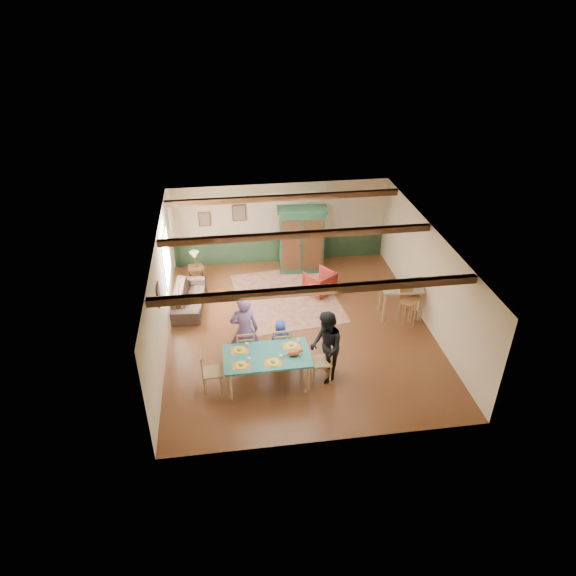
{
  "coord_description": "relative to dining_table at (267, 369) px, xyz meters",
  "views": [
    {
      "loc": [
        -1.86,
        -11.23,
        8.15
      ],
      "look_at": [
        -0.25,
        0.26,
        1.15
      ],
      "focal_mm": 32.0,
      "sensor_mm": 36.0,
      "label": 1
    }
  ],
  "objects": [
    {
      "name": "picture_back_a",
      "position": [
        -0.24,
        6.04,
        1.39
      ],
      "size": [
        0.45,
        0.04,
        0.55
      ],
      "primitive_type": null,
      "color": "#7B6C59",
      "rests_on": "wall_back"
    },
    {
      "name": "place_setting_far_left",
      "position": [
        -0.61,
        0.27,
        0.47
      ],
      "size": [
        0.44,
        0.33,
        0.11
      ],
      "primitive_type": null,
      "rotation": [
        0.0,
        0.0,
        0.01
      ],
      "color": "yellow",
      "rests_on": "dining_table"
    },
    {
      "name": "person_man",
      "position": [
        -0.45,
        0.87,
        0.53
      ],
      "size": [
        0.69,
        0.46,
        1.89
      ],
      "primitive_type": "imported",
      "rotation": [
        0.0,
        0.0,
        3.15
      ],
      "color": "#76538F",
      "rests_on": "floor"
    },
    {
      "name": "table_lamp",
      "position": [
        -1.7,
        4.95,
        0.4
      ],
      "size": [
        0.3,
        0.3,
        0.51
      ],
      "primitive_type": null,
      "rotation": [
        0.0,
        0.0,
        0.07
      ],
      "color": "#D0C486",
      "rests_on": "end_table"
    },
    {
      "name": "dining_chair_end_right",
      "position": [
        1.26,
        0.01,
        0.11
      ],
      "size": [
        0.49,
        0.47,
        1.04
      ],
      "primitive_type": null,
      "rotation": [
        0.0,
        0.0,
        -1.56
      ],
      "color": "#99794C",
      "rests_on": "floor"
    },
    {
      "name": "ceiling_beam_back",
      "position": [
        1.06,
        5.07,
        2.2
      ],
      "size": [
        6.95,
        0.16,
        0.16
      ],
      "primitive_type": "cube",
      "color": "black",
      "rests_on": "ceiling"
    },
    {
      "name": "bar_stool_right",
      "position": [
        4.29,
        2.1,
        0.2
      ],
      "size": [
        0.49,
        0.52,
        1.21
      ],
      "primitive_type": null,
      "rotation": [
        0.0,
        0.0,
        0.12
      ],
      "color": "#9E663D",
      "rests_on": "floor"
    },
    {
      "name": "window_left",
      "position": [
        -2.41,
        3.77,
        1.14
      ],
      "size": [
        0.06,
        1.6,
        1.3
      ],
      "primitive_type": null,
      "color": "white",
      "rests_on": "wall_left"
    },
    {
      "name": "end_table",
      "position": [
        -1.7,
        4.95,
        -0.13
      ],
      "size": [
        0.51,
        0.51,
        0.56
      ],
      "primitive_type": null,
      "rotation": [
        0.0,
        0.0,
        0.12
      ],
      "color": "black",
      "rests_on": "floor"
    },
    {
      "name": "wainscot_back",
      "position": [
        1.06,
        6.05,
        0.04
      ],
      "size": [
        6.95,
        0.03,
        0.9
      ],
      "primitive_type": "cube",
      "color": "#1A301D",
      "rests_on": "floor"
    },
    {
      "name": "dining_table",
      "position": [
        0.0,
        0.0,
        0.0
      ],
      "size": [
        1.98,
        1.12,
        0.82
      ],
      "primitive_type": null,
      "rotation": [
        0.0,
        0.0,
        0.01
      ],
      "color": "#216864",
      "rests_on": "floor"
    },
    {
      "name": "sofa",
      "position": [
        -1.89,
        3.6,
        -0.11
      ],
      "size": [
        0.98,
        2.11,
        0.6
      ],
      "primitive_type": "imported",
      "rotation": [
        0.0,
        0.0,
        1.48
      ],
      "color": "#342721",
      "rests_on": "floor"
    },
    {
      "name": "picture_back_b",
      "position": [
        -1.34,
        6.04,
        1.24
      ],
      "size": [
        0.38,
        0.04,
        0.48
      ],
      "primitive_type": null,
      "color": "#7B6C59",
      "rests_on": "wall_back"
    },
    {
      "name": "dining_chair_far_right",
      "position": [
        0.43,
        0.79,
        0.11
      ],
      "size": [
        0.47,
        0.49,
        1.04
      ],
      "primitive_type": null,
      "rotation": [
        0.0,
        0.0,
        3.15
      ],
      "color": "#99794C",
      "rests_on": "floor"
    },
    {
      "name": "dining_chair_end_left",
      "position": [
        -1.26,
        -0.01,
        0.11
      ],
      "size": [
        0.49,
        0.47,
        1.04
      ],
      "primitive_type": null,
      "rotation": [
        0.0,
        0.0,
        1.58
      ],
      "color": "#99794C",
      "rests_on": "floor"
    },
    {
      "name": "person_woman",
      "position": [
        1.37,
        0.01,
        0.49
      ],
      "size": [
        0.69,
        0.89,
        1.81
      ],
      "primitive_type": "imported",
      "rotation": [
        0.0,
        0.0,
        -1.56
      ],
      "color": "black",
      "rests_on": "floor"
    },
    {
      "name": "place_setting_near_center",
      "position": [
        0.11,
        -0.27,
        0.47
      ],
      "size": [
        0.44,
        0.33,
        0.11
      ],
      "primitive_type": null,
      "rotation": [
        0.0,
        0.0,
        0.01
      ],
      "color": "yellow",
      "rests_on": "dining_table"
    },
    {
      "name": "armoire",
      "position": [
        1.65,
        5.28,
        0.67
      ],
      "size": [
        1.58,
        0.75,
        2.16
      ],
      "primitive_type": "cube",
      "rotation": [
        0.0,
        0.0,
        -0.09
      ],
      "color": "#153421",
      "rests_on": "floor"
    },
    {
      "name": "armchair",
      "position": [
        1.98,
        3.85,
        -0.05
      ],
      "size": [
        1.07,
        1.08,
        0.72
      ],
      "primitive_type": "imported",
      "rotation": [
        0.0,
        0.0,
        -2.55
      ],
      "color": "#561111",
      "rests_on": "floor"
    },
    {
      "name": "bar_stool_left",
      "position": [
        4.0,
        1.86,
        0.17
      ],
      "size": [
        0.45,
        0.49,
        1.16
      ],
      "primitive_type": null,
      "rotation": [
        0.0,
        0.0,
        0.1
      ],
      "color": "#9E663D",
      "rests_on": "floor"
    },
    {
      "name": "picture_left_wall",
      "position": [
        -2.41,
        1.47,
        1.34
      ],
      "size": [
        0.04,
        0.42,
        0.52
      ],
      "primitive_type": null,
      "color": "#7B6C59",
      "rests_on": "wall_left"
    },
    {
      "name": "counter_table",
      "position": [
        3.95,
        2.29,
        0.06
      ],
      "size": [
        1.19,
        0.76,
        0.94
      ],
      "primitive_type": null,
      "rotation": [
        0.0,
        0.0,
        -0.09
      ],
      "color": "#BBAF91",
      "rests_on": "floor"
    },
    {
      "name": "wall_back",
      "position": [
        1.06,
        6.07,
        0.94
      ],
      "size": [
        7.0,
        0.02,
        2.7
      ],
      "primitive_type": "cube",
      "color": "beige",
      "rests_on": "floor"
    },
    {
      "name": "wall_left",
      "position": [
        -2.44,
        2.07,
        0.94
      ],
      "size": [
        0.02,
        8.0,
        2.7
      ],
      "primitive_type": "cube",
      "color": "beige",
      "rests_on": "floor"
    },
    {
      "name": "ceiling_beam_front",
      "position": [
        1.06,
        -0.23,
        2.2
      ],
      "size": [
        6.95,
        0.16,
        0.16
      ],
      "primitive_type": "cube",
      "color": "black",
      "rests_on": "ceiling"
    },
    {
      "name": "wall_right",
      "position": [
        4.56,
        2.07,
        0.94
      ],
      "size": [
        0.02,
        8.0,
        2.7
      ],
      "primitive_type": "cube",
      "color": "beige",
      "rests_on": "floor"
    },
    {
      "name": "person_child",
      "position": [
        0.43,
        0.88,
        0.14
      ],
      "size": [
        0.54,
        0.36,
        1.1
      ],
      "primitive_type": "imported",
      "rotation": [
        0.0,
        0.0,
        3.15
      ],
      "color": "navy",
      "rests_on": "floor"
    },
    {
      "name": "place_setting_near_left",
      "position": [
        -0.6,
        -0.28,
        0.47
      ],
      "size": [
        0.44,
        0.33,
        0.11
      ],
      "primitive_type": null,
      "rotation": [
        0.0,
        0.0,
        0.01
      ],
      "color": "yellow",
      "rests_on": "dining_table"
    },
    {
      "name": "dining_chair_far_left",
      "position": [
        -0.45,
        0.78,
        0.11
      ],
      "size": [
        0.47,
        0.49,
        1.04
      ],
      "primitive_type": null,
      "rotation": [
        0.0,
        0.0,
        3.15
      ],
      "color": "#99794C",
      "rests_on": "floor"
    },
    {
      "name": "floor",
      "position": [
        1.06,
        2.07,
        -0.41
      ],
      "size": [
        8.0,
        8.0,
        0.0
      ],
      "primitive_type": "plane",
      "color": "#4C2815",
      "rests_on": "ground"
    },
    {
      "name": "ceiling",
      "position": [
        1.06,
        2.07,
        2.29
      ],
      "size": [
        7.0,
        8.0,
        0.02
      ],
      "primitive_type": "cube",
      "color": "white",
      "rests_on": "wall_back"
    },
    {
      "name": "place_setting_far_right",
      "position": [
        0.6,
        0.28,
        0.47
      ],
      "size": [
        0.44,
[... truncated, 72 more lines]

